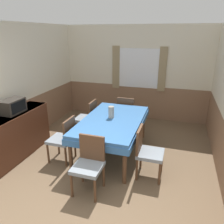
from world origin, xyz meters
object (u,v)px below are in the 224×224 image
object	(u,v)px
dining_table	(112,124)
chair_right_near	(147,151)
sideboard	(17,134)
chair_left_far	(88,117)
tv	(13,106)
vase	(111,112)
chair_left_near	(64,138)
chair_head_window	(127,112)
chair_head_near	(89,162)

from	to	relation	value
dining_table	chair_right_near	xyz separation A→B (m)	(0.80, -0.57, -0.16)
dining_table	sideboard	world-z (taller)	sideboard
chair_left_far	tv	world-z (taller)	tv
sideboard	vase	xyz separation A→B (m)	(1.76, 0.74, 0.41)
dining_table	chair_left_near	world-z (taller)	chair_left_near
chair_left_near	sideboard	size ratio (longest dim) A/B	0.56
chair_left_near	chair_left_far	bearing A→B (deg)	0.00
chair_head_window	chair_right_near	size ratio (longest dim) A/B	1.00
chair_right_near	vase	world-z (taller)	vase
chair_head_near	chair_head_window	size ratio (longest dim) A/B	1.00
tv	vase	bearing A→B (deg)	22.11
chair_left_far	chair_left_near	distance (m)	1.14
chair_left_far	vase	size ratio (longest dim) A/B	3.81
chair_head_near	chair_head_window	distance (m)	2.40
chair_left_far	chair_left_near	xyz separation A→B (m)	(0.00, -1.14, 0.00)
chair_left_near	vase	size ratio (longest dim) A/B	3.81
chair_left_far	vase	distance (m)	0.97
tv	vase	size ratio (longest dim) A/B	1.99
dining_table	chair_right_near	world-z (taller)	chair_right_near
dining_table	chair_left_far	size ratio (longest dim) A/B	2.21
chair_left_near	tv	xyz separation A→B (m)	(-1.02, -0.07, 0.56)
chair_right_near	vase	bearing A→B (deg)	-127.45
dining_table	tv	size ratio (longest dim) A/B	4.23
chair_right_near	dining_table	bearing A→B (deg)	-125.63
chair_right_near	chair_head_near	bearing A→B (deg)	-51.60
chair_left_far	chair_head_near	distance (m)	1.94
tv	chair_right_near	bearing A→B (deg)	1.58
dining_table	chair_left_far	bearing A→B (deg)	144.37
dining_table	chair_head_near	world-z (taller)	chair_head_near
chair_head_near	chair_left_near	size ratio (longest dim) A/B	1.00
vase	chair_head_near	bearing A→B (deg)	-87.85
chair_left_far	chair_head_near	bearing A→B (deg)	-155.81
dining_table	chair_left_near	distance (m)	0.99
vase	dining_table	bearing A→B (deg)	-57.67
chair_head_window	vase	world-z (taller)	vase
dining_table	chair_right_near	bearing A→B (deg)	-35.63
chair_right_near	chair_left_near	size ratio (longest dim) A/B	1.00
dining_table	sideboard	bearing A→B (deg)	-159.90
chair_left_near	sideboard	world-z (taller)	sideboard
sideboard	chair_left_far	bearing A→B (deg)	50.57
chair_left_far	dining_table	bearing A→B (deg)	-125.63
dining_table	chair_right_near	distance (m)	0.99
dining_table	vase	size ratio (longest dim) A/B	8.43
chair_left_near	tv	world-z (taller)	tv
dining_table	tv	bearing A→B (deg)	-160.52
chair_right_near	sideboard	world-z (taller)	sideboard
sideboard	vase	world-z (taller)	vase
dining_table	tv	distance (m)	1.97
dining_table	chair_head_near	bearing A→B (deg)	-90.00
chair_head_near	chair_right_near	bearing A→B (deg)	-141.60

